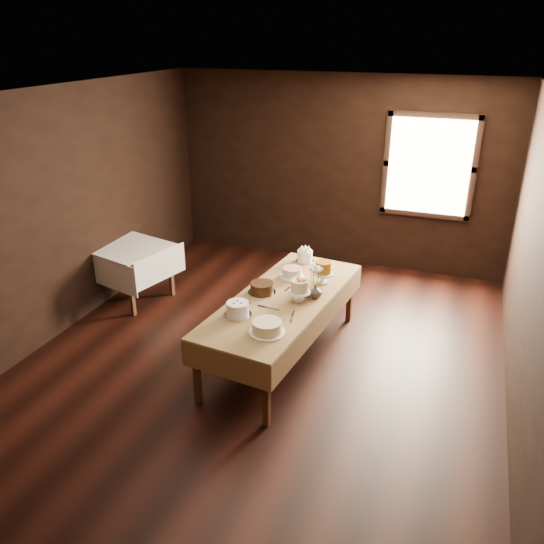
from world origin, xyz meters
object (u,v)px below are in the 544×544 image
Objects in this scene: cake_caramel at (323,273)px; cake_server_a at (272,309)px; cake_flowers at (299,291)px; cake_server_c at (293,285)px; cake_chocolate at (262,288)px; display_table at (283,302)px; cake_server_b at (292,319)px; cake_meringue at (305,256)px; cake_server_d at (318,294)px; flower_vase at (315,291)px; side_table at (131,253)px; cake_cream at (267,328)px; cake_server_e at (245,302)px; cake_swirl at (238,309)px; cake_lattice at (292,273)px.

cake_server_a is (-0.31, -0.79, -0.11)m from cake_caramel.
cake_flowers reaches higher than cake_server_c.
cake_caramel reaches higher than cake_chocolate.
display_table is 0.27m from cake_chocolate.
cake_server_a is at bearing -128.48° from cake_server_b.
cake_meringue reaches higher than cake_server_d.
cake_server_b is at bearing -98.95° from flower_vase.
side_table is 3.10× the size of cake_cream.
cake_server_e is (-0.52, -0.24, -0.10)m from cake_flowers.
cake_cream is (0.10, -0.75, 0.11)m from display_table.
cake_meringue is 1.56m from cake_swirl.
cake_caramel is at bearing 166.46° from cake_server_b.
cake_cream reaches higher than cake_server_c.
flower_vase is at bearing -86.54° from cake_caramel.
cake_server_d is (0.57, 0.17, -0.05)m from cake_chocolate.
cake_caramel is at bearing 59.69° from display_table.
flower_vase reaches higher than cake_server_d.
display_table is 0.49m from cake_server_b.
cake_server_c is at bearing 146.96° from flower_vase.
cake_cream is at bearing -153.14° from cake_server_d.
side_table is 2.38m from cake_server_c.
cake_flowers is (-0.11, -0.51, -0.01)m from cake_caramel.
cake_meringue is at bearing 66.15° from cake_server_d.
cake_swirl is 1.25× the size of cake_server_c.
flower_vase is at bearing 46.52° from cake_swirl.
cake_meringue is 1.08× the size of cake_server_c.
cake_swirl is at bearing 151.10° from cake_cream.
flower_vase reaches higher than side_table.
display_table is 1.03m from cake_meringue.
display_table is 10.30× the size of cake_server_e.
cake_server_e is (2.01, -0.92, 0.09)m from side_table.
cake_flowers is 0.71m from cake_swirl.
display_table is 0.42m from cake_server_e.
cake_caramel reaches higher than cake_flowers.
cake_server_c is (2.36, -0.35, 0.09)m from side_table.
cake_flowers is 0.58m from cake_server_e.
cake_lattice is 1.13× the size of cake_flowers.
cake_chocolate is 1.23× the size of cake_flowers.
cake_lattice is 0.81× the size of cake_cream.
cake_server_c is (0.29, 0.85, -0.06)m from cake_swirl.
cake_server_e is at bearing -117.14° from cake_server_b.
cake_chocolate is 0.66m from cake_server_b.
cake_server_e is at bearing 131.15° from cake_cream.
cake_caramel is (0.37, -0.02, 0.06)m from cake_lattice.
flower_vase reaches higher than cake_chocolate.
cake_caramel is 1.81× the size of flower_vase.
cake_chocolate is (2.10, -0.65, 0.14)m from side_table.
cake_meringue reaches higher than cake_chocolate.
side_table is 3.55× the size of cake_swirl.
cake_cream reaches higher than cake_server_a.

